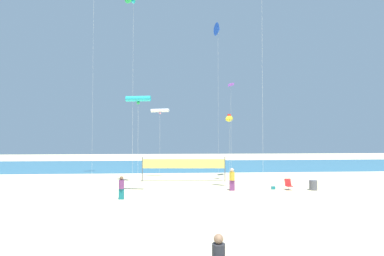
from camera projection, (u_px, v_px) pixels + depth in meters
ground_plane at (208, 208)px, 18.57m from camera, size 120.00×120.00×0.00m
ocean_band at (186, 165)px, 46.70m from camera, size 120.00×20.00×0.01m
beachgoer_mustard_shirt at (232, 179)px, 24.68m from camera, size 0.42×0.42×1.82m
beachgoer_plum_shirt at (121, 187)px, 21.18m from camera, size 0.37×0.37×1.61m
folding_beach_chair at (288, 184)px, 25.01m from camera, size 0.52×0.65×0.89m
trash_barrel at (313, 185)px, 24.85m from camera, size 0.64×0.64×0.80m
volleyball_net at (184, 165)px, 29.76m from camera, size 8.15×0.60×2.40m
beach_handbag at (273, 188)px, 25.18m from camera, size 0.32×0.16×0.25m
kite_violet_diamond at (231, 85)px, 29.05m from camera, size 0.84×0.84×9.58m
kite_blue_delta at (218, 29)px, 37.60m from camera, size 0.92×1.66×18.47m
kite_yellow_inflatable at (229, 119)px, 33.38m from camera, size 1.47×2.02×6.87m
kite_cyan_tube at (138, 99)px, 23.37m from camera, size 1.98×0.82×7.50m
kite_white_tube at (160, 111)px, 32.22m from camera, size 2.00×1.01×7.34m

